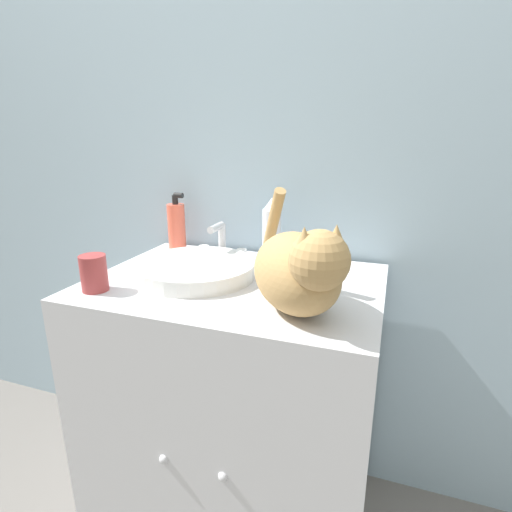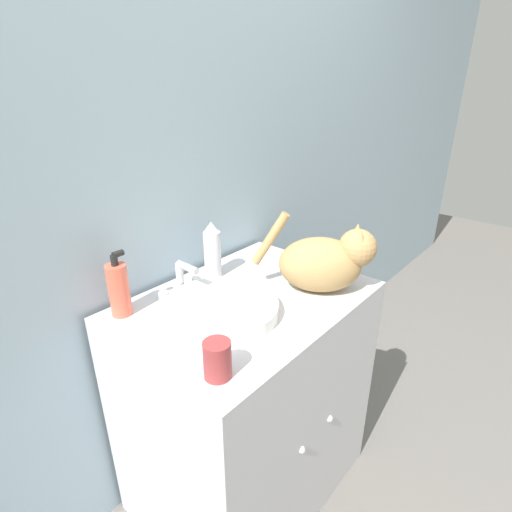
{
  "view_description": "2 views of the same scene",
  "coord_description": "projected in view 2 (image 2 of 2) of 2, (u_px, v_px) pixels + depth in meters",
  "views": [
    {
      "loc": [
        0.39,
        -0.66,
        1.2
      ],
      "look_at": [
        0.07,
        0.25,
        0.9
      ],
      "focal_mm": 28.0,
      "sensor_mm": 36.0,
      "label": 1
    },
    {
      "loc": [
        -0.8,
        -0.45,
        1.45
      ],
      "look_at": [
        0.03,
        0.27,
        0.96
      ],
      "focal_mm": 28.0,
      "sensor_mm": 36.0,
      "label": 2
    }
  ],
  "objects": [
    {
      "name": "wall_back",
      "position": [
        170.0,
        147.0,
        1.26
      ],
      "size": [
        6.0,
        0.05,
        2.5
      ],
      "color": "#9EB7C6",
      "rests_on": "ground_plane"
    },
    {
      "name": "sink_basin",
      "position": [
        221.0,
        308.0,
        1.15
      ],
      "size": [
        0.33,
        0.33,
        0.04
      ],
      "color": "white",
      "rests_on": "vanity_cabinet"
    },
    {
      "name": "cat",
      "position": [
        326.0,
        261.0,
        1.26
      ],
      "size": [
        0.3,
        0.36,
        0.26
      ],
      "rotation": [
        0.0,
        0.0,
        -0.95
      ],
      "color": "tan",
      "rests_on": "vanity_cabinet"
    },
    {
      "name": "spray_bottle",
      "position": [
        212.0,
        250.0,
        1.35
      ],
      "size": [
        0.06,
        0.06,
        0.2
      ],
      "color": "silver",
      "rests_on": "vanity_cabinet"
    },
    {
      "name": "cup",
      "position": [
        217.0,
        360.0,
        0.9
      ],
      "size": [
        0.07,
        0.07,
        0.09
      ],
      "color": "#9E3838",
      "rests_on": "vanity_cabinet"
    },
    {
      "name": "soap_bottle",
      "position": [
        119.0,
        289.0,
        1.13
      ],
      "size": [
        0.06,
        0.06,
        0.2
      ],
      "color": "#EF6047",
      "rests_on": "vanity_cabinet"
    },
    {
      "name": "faucet",
      "position": [
        182.0,
        281.0,
        1.24
      ],
      "size": [
        0.16,
        0.1,
        0.12
      ],
      "color": "silver",
      "rests_on": "vanity_cabinet"
    },
    {
      "name": "vanity_cabinet",
      "position": [
        248.0,
        400.0,
        1.41
      ],
      "size": [
        0.78,
        0.58,
        0.82
      ],
      "color": "silver",
      "rests_on": "ground_plane"
    }
  ]
}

